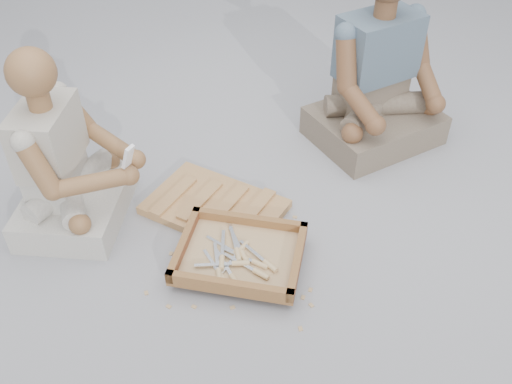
% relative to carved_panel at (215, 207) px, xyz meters
% --- Properties ---
extents(ground, '(60.00, 60.00, 0.00)m').
position_rel_carved_panel_xyz_m(ground, '(0.26, -0.25, -0.02)').
color(ground, '#9D9EA2').
rests_on(ground, ground).
extents(carved_panel, '(0.68, 0.54, 0.04)m').
position_rel_carved_panel_xyz_m(carved_panel, '(0.00, 0.00, 0.00)').
color(carved_panel, olive).
rests_on(carved_panel, ground).
extents(tool_tray, '(0.52, 0.42, 0.07)m').
position_rel_carved_panel_xyz_m(tool_tray, '(0.20, -0.30, 0.04)').
color(tool_tray, brown).
rests_on(tool_tray, carved_panel).
extents(chisel_0, '(0.11, 0.21, 0.02)m').
position_rel_carved_panel_xyz_m(chisel_0, '(0.19, -0.30, 0.05)').
color(chisel_0, silver).
rests_on(chisel_0, tool_tray).
extents(chisel_1, '(0.21, 0.10, 0.02)m').
position_rel_carved_panel_xyz_m(chisel_1, '(0.29, -0.39, 0.06)').
color(chisel_1, silver).
rests_on(chisel_1, tool_tray).
extents(chisel_2, '(0.22, 0.08, 0.02)m').
position_rel_carved_panel_xyz_m(chisel_2, '(0.27, -0.33, 0.05)').
color(chisel_2, silver).
rests_on(chisel_2, tool_tray).
extents(chisel_3, '(0.21, 0.10, 0.02)m').
position_rel_carved_panel_xyz_m(chisel_3, '(0.19, -0.30, 0.05)').
color(chisel_3, silver).
rests_on(chisel_3, tool_tray).
extents(chisel_4, '(0.22, 0.08, 0.02)m').
position_rel_carved_panel_xyz_m(chisel_4, '(0.20, -0.37, 0.06)').
color(chisel_4, silver).
rests_on(chisel_4, tool_tray).
extents(chisel_5, '(0.08, 0.22, 0.02)m').
position_rel_carved_panel_xyz_m(chisel_5, '(0.20, -0.29, 0.05)').
color(chisel_5, silver).
rests_on(chisel_5, tool_tray).
extents(chisel_6, '(0.07, 0.22, 0.02)m').
position_rel_carved_panel_xyz_m(chisel_6, '(0.14, -0.35, 0.06)').
color(chisel_6, silver).
rests_on(chisel_6, tool_tray).
extents(chisel_7, '(0.15, 0.18, 0.02)m').
position_rel_carved_panel_xyz_m(chisel_7, '(0.21, -0.43, 0.05)').
color(chisel_7, silver).
rests_on(chisel_7, tool_tray).
extents(chisel_8, '(0.16, 0.18, 0.02)m').
position_rel_carved_panel_xyz_m(chisel_8, '(0.16, -0.43, 0.05)').
color(chisel_8, silver).
rests_on(chisel_8, tool_tray).
extents(chisel_9, '(0.14, 0.19, 0.02)m').
position_rel_carved_panel_xyz_m(chisel_9, '(0.21, -0.30, 0.05)').
color(chisel_9, silver).
rests_on(chisel_9, tool_tray).
extents(chisel_10, '(0.10, 0.21, 0.02)m').
position_rel_carved_panel_xyz_m(chisel_10, '(0.15, -0.42, 0.05)').
color(chisel_10, silver).
rests_on(chisel_10, tool_tray).
extents(chisel_11, '(0.19, 0.14, 0.02)m').
position_rel_carved_panel_xyz_m(chisel_11, '(0.32, -0.33, 0.06)').
color(chisel_11, silver).
rests_on(chisel_11, tool_tray).
extents(wood_chip_0, '(0.02, 0.02, 0.00)m').
position_rel_carved_panel_xyz_m(wood_chip_0, '(-0.10, -0.31, -0.02)').
color(wood_chip_0, tan).
rests_on(wood_chip_0, ground).
extents(wood_chip_1, '(0.02, 0.02, 0.00)m').
position_rel_carved_panel_xyz_m(wood_chip_1, '(-0.12, -0.54, -0.02)').
color(wood_chip_1, tan).
rests_on(wood_chip_1, ground).
extents(wood_chip_2, '(0.02, 0.02, 0.00)m').
position_rel_carved_panel_xyz_m(wood_chip_2, '(0.08, -0.56, -0.02)').
color(wood_chip_2, tan).
rests_on(wood_chip_2, ground).
extents(wood_chip_3, '(0.02, 0.02, 0.00)m').
position_rel_carved_panel_xyz_m(wood_chip_3, '(0.48, -0.41, -0.02)').
color(wood_chip_3, tan).
rests_on(wood_chip_3, ground).
extents(wood_chip_4, '(0.02, 0.02, 0.00)m').
position_rel_carved_panel_xyz_m(wood_chip_4, '(0.14, -0.31, -0.02)').
color(wood_chip_4, tan).
rests_on(wood_chip_4, ground).
extents(wood_chip_5, '(0.02, 0.02, 0.00)m').
position_rel_carved_panel_xyz_m(wood_chip_5, '(0.50, -0.56, -0.02)').
color(wood_chip_5, tan).
rests_on(wood_chip_5, ground).
extents(wood_chip_6, '(0.02, 0.02, 0.00)m').
position_rel_carved_panel_xyz_m(wood_chip_6, '(0.40, -0.43, -0.02)').
color(wood_chip_6, tan).
rests_on(wood_chip_6, ground).
extents(wood_chip_7, '(0.02, 0.02, 0.00)m').
position_rel_carved_panel_xyz_m(wood_chip_7, '(0.16, -0.22, -0.02)').
color(wood_chip_7, tan).
rests_on(wood_chip_7, ground).
extents(wood_chip_8, '(0.02, 0.02, 0.00)m').
position_rel_carved_panel_xyz_m(wood_chip_8, '(0.23, -0.52, -0.02)').
color(wood_chip_8, tan).
rests_on(wood_chip_8, ground).
extents(wood_chip_9, '(0.02, 0.02, 0.00)m').
position_rel_carved_panel_xyz_m(wood_chip_9, '(0.25, -0.30, -0.02)').
color(wood_chip_9, tan).
rests_on(wood_chip_9, ground).
extents(wood_chip_10, '(0.02, 0.02, 0.00)m').
position_rel_carved_panel_xyz_m(wood_chip_10, '(0.32, -0.02, -0.02)').
color(wood_chip_10, tan).
rests_on(wood_chip_10, ground).
extents(wood_chip_11, '(0.02, 0.02, 0.00)m').
position_rel_carved_panel_xyz_m(wood_chip_11, '(0.37, 0.04, -0.02)').
color(wood_chip_11, tan).
rests_on(wood_chip_11, ground).
extents(wood_chip_12, '(0.02, 0.02, 0.00)m').
position_rel_carved_panel_xyz_m(wood_chip_12, '(0.52, -0.44, -0.02)').
color(wood_chip_12, tan).
rests_on(wood_chip_12, ground).
extents(wood_chip_13, '(0.02, 0.02, 0.00)m').
position_rel_carved_panel_xyz_m(wood_chip_13, '(-0.01, -0.58, -0.02)').
color(wood_chip_13, tan).
rests_on(wood_chip_13, ground).
extents(wood_chip_14, '(0.02, 0.02, 0.00)m').
position_rel_carved_panel_xyz_m(wood_chip_14, '(0.43, -0.19, -0.02)').
color(wood_chip_14, tan).
rests_on(wood_chip_14, ground).
extents(wood_chip_15, '(0.02, 0.02, 0.00)m').
position_rel_carved_panel_xyz_m(wood_chip_15, '(0.51, -0.37, -0.02)').
color(wood_chip_15, tan).
rests_on(wood_chip_15, ground).
extents(craftsman, '(0.58, 0.58, 0.82)m').
position_rel_carved_panel_xyz_m(craftsman, '(-0.60, -0.18, 0.26)').
color(craftsman, beige).
rests_on(craftsman, ground).
extents(companion, '(0.78, 0.78, 0.96)m').
position_rel_carved_panel_xyz_m(companion, '(0.64, 0.77, 0.30)').
color(companion, '#706451').
rests_on(companion, ground).
extents(mobile_phone, '(0.06, 0.06, 0.11)m').
position_rel_carved_panel_xyz_m(mobile_phone, '(-0.29, -0.19, 0.38)').
color(mobile_phone, white).
rests_on(mobile_phone, craftsman).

